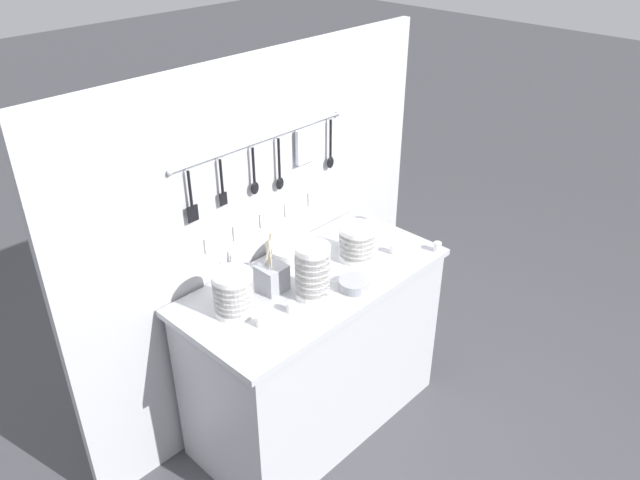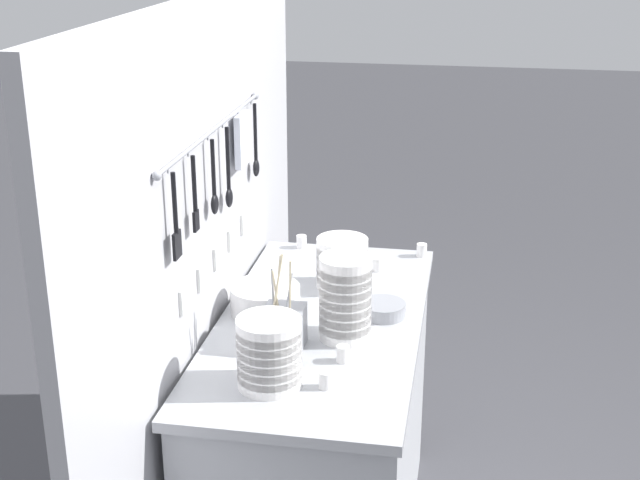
{
  "view_description": "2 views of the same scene",
  "coord_description": "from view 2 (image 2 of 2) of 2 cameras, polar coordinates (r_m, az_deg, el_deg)",
  "views": [
    {
      "loc": [
        -1.67,
        -1.64,
        2.43
      ],
      "look_at": [
        0.08,
        0.04,
        1.02
      ],
      "focal_mm": 35.0,
      "sensor_mm": 36.0,
      "label": 1
    },
    {
      "loc": [
        -2.4,
        -0.42,
        2.04
      ],
      "look_at": [
        -0.06,
        -0.01,
        1.15
      ],
      "focal_mm": 50.0,
      "sensor_mm": 36.0,
      "label": 2
    }
  ],
  "objects": [
    {
      "name": "cup_back_left",
      "position": [
        3.19,
        6.53,
        -0.65
      ],
      "size": [
        0.04,
        0.04,
        0.05
      ],
      "color": "white",
      "rests_on": "counter"
    },
    {
      "name": "cup_centre",
      "position": [
        3.25,
        -1.19,
        -0.1
      ],
      "size": [
        0.04,
        0.04,
        0.05
      ],
      "color": "white",
      "rests_on": "counter"
    },
    {
      "name": "bowl_stack_back_corner",
      "position": [
        2.54,
        1.63,
        -3.72
      ],
      "size": [
        0.15,
        0.15,
        0.25
      ],
      "color": "white",
      "rests_on": "counter"
    },
    {
      "name": "cup_edge_near",
      "position": [
        2.33,
        0.37,
        -8.94
      ],
      "size": [
        0.04,
        0.04,
        0.05
      ],
      "color": "white",
      "rests_on": "counter"
    },
    {
      "name": "cup_front_right",
      "position": [
        3.05,
        3.73,
        -1.56
      ],
      "size": [
        0.04,
        0.04,
        0.05
      ],
      "color": "white",
      "rests_on": "counter"
    },
    {
      "name": "bowl_stack_short_front",
      "position": [
        2.31,
        -3.27,
        -7.21
      ],
      "size": [
        0.17,
        0.17,
        0.19
      ],
      "color": "white",
      "rests_on": "counter"
    },
    {
      "name": "counter",
      "position": [
        2.91,
        0.02,
        -12.84
      ],
      "size": [
        1.27,
        0.61,
        0.87
      ],
      "color": "#ADAFB5",
      "rests_on": "ground"
    },
    {
      "name": "cutlery_caddy",
      "position": [
        2.52,
        -2.32,
        -5.56
      ],
      "size": [
        0.11,
        0.11,
        0.28
      ],
      "color": "#93969E",
      "rests_on": "counter"
    },
    {
      "name": "bowl_stack_wide_centre",
      "position": [
        2.9,
        1.43,
        -1.47
      ],
      "size": [
        0.17,
        0.17,
        0.17
      ],
      "color": "white",
      "rests_on": "counter"
    },
    {
      "name": "cup_beside_plates",
      "position": [
        3.05,
        1.24,
        -1.54
      ],
      "size": [
        0.04,
        0.04,
        0.05
      ],
      "color": "white",
      "rests_on": "counter"
    },
    {
      "name": "plate_stack",
      "position": [
        2.74,
        -3.53,
        -3.8
      ],
      "size": [
        0.21,
        0.21,
        0.08
      ],
      "color": "white",
      "rests_on": "counter"
    },
    {
      "name": "back_wall",
      "position": [
        2.75,
        -6.94,
        -3.78
      ],
      "size": [
        2.07,
        0.08,
        1.82
      ],
      "color": "#B2B2B7",
      "rests_on": "ground"
    },
    {
      "name": "steel_mixing_bowl",
      "position": [
        2.72,
        4.06,
        -4.44
      ],
      "size": [
        0.14,
        0.14,
        0.04
      ],
      "color": "#93969E",
      "rests_on": "counter"
    },
    {
      "name": "cup_mid_row",
      "position": [
        2.45,
        1.48,
        -7.29
      ],
      "size": [
        0.04,
        0.04,
        0.05
      ],
      "color": "white",
      "rests_on": "counter"
    }
  ]
}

